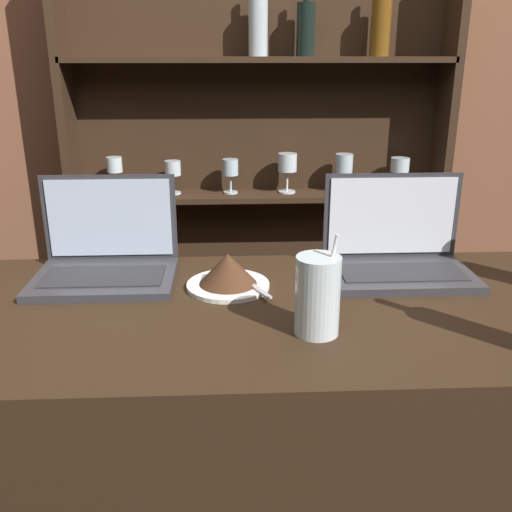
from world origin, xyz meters
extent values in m
cube|color=brown|center=(0.00, 1.46, 1.35)|extent=(7.00, 0.06, 2.70)
cube|color=#332114|center=(-0.54, 1.34, 0.97)|extent=(0.03, 0.18, 1.93)
cube|color=#332114|center=(0.82, 1.34, 0.97)|extent=(0.03, 0.18, 1.93)
cube|color=#332114|center=(0.14, 1.43, 0.97)|extent=(1.39, 0.02, 1.93)
cube|color=#332114|center=(0.14, 1.34, 0.58)|extent=(1.35, 0.18, 0.02)
cube|color=#332114|center=(0.14, 1.34, 1.06)|extent=(1.35, 0.18, 0.02)
cube|color=#332114|center=(0.14, 1.34, 1.55)|extent=(1.35, 0.18, 0.02)
cylinder|color=silver|center=(-0.38, 1.34, 1.08)|extent=(0.05, 0.05, 0.01)
cylinder|color=silver|center=(-0.38, 1.34, 1.12)|extent=(0.01, 0.01, 0.08)
cylinder|color=silver|center=(-0.38, 1.34, 1.19)|extent=(0.06, 0.06, 0.05)
cylinder|color=silver|center=(-0.17, 1.34, 1.08)|extent=(0.05, 0.05, 0.01)
cylinder|color=silver|center=(-0.17, 1.34, 1.11)|extent=(0.01, 0.01, 0.06)
cylinder|color=silver|center=(-0.17, 1.34, 1.17)|extent=(0.06, 0.06, 0.05)
cylinder|color=silver|center=(0.04, 1.34, 1.08)|extent=(0.05, 0.05, 0.01)
cylinder|color=silver|center=(0.04, 1.34, 1.11)|extent=(0.01, 0.01, 0.06)
cylinder|color=silver|center=(0.04, 1.34, 1.17)|extent=(0.06, 0.06, 0.06)
cylinder|color=silver|center=(0.25, 1.34, 1.08)|extent=(0.06, 0.06, 0.01)
cylinder|color=silver|center=(0.25, 1.34, 1.12)|extent=(0.01, 0.01, 0.07)
cylinder|color=silver|center=(0.25, 1.34, 1.19)|extent=(0.07, 0.07, 0.07)
cylinder|color=silver|center=(0.46, 1.34, 1.08)|extent=(0.06, 0.06, 0.01)
cylinder|color=silver|center=(0.46, 1.34, 1.11)|extent=(0.01, 0.01, 0.07)
cylinder|color=silver|center=(0.46, 1.34, 1.18)|extent=(0.07, 0.07, 0.07)
cylinder|color=silver|center=(0.67, 1.34, 1.08)|extent=(0.06, 0.06, 0.01)
cylinder|color=silver|center=(0.67, 1.34, 1.12)|extent=(0.01, 0.01, 0.07)
cylinder|color=silver|center=(0.67, 1.34, 1.18)|extent=(0.07, 0.07, 0.05)
cylinder|color=brown|center=(0.56, 1.34, 1.65)|extent=(0.07, 0.07, 0.18)
cylinder|color=black|center=(0.30, 1.34, 1.64)|extent=(0.06, 0.06, 0.17)
cylinder|color=#B2C1C6|center=(0.14, 1.34, 1.65)|extent=(0.07, 0.07, 0.19)
cube|color=#333338|center=(-0.25, 0.46, 1.09)|extent=(0.31, 0.23, 0.02)
cube|color=#28282B|center=(-0.25, 0.45, 1.10)|extent=(0.27, 0.13, 0.00)
cube|color=#333338|center=(-0.25, 0.58, 1.20)|extent=(0.31, 0.00, 0.21)
cube|color=silver|center=(-0.25, 0.57, 1.20)|extent=(0.29, 0.01, 0.19)
cube|color=#333338|center=(0.42, 0.46, 1.09)|extent=(0.33, 0.21, 0.02)
cube|color=#28282B|center=(0.42, 0.45, 1.10)|extent=(0.28, 0.12, 0.00)
cube|color=#333338|center=(0.42, 0.56, 1.20)|extent=(0.33, 0.00, 0.21)
cube|color=white|center=(0.42, 0.56, 1.20)|extent=(0.30, 0.01, 0.19)
cylinder|color=white|center=(0.03, 0.42, 1.08)|extent=(0.18, 0.18, 0.01)
cone|color=#422616|center=(0.03, 0.42, 1.12)|extent=(0.13, 0.13, 0.07)
cube|color=#B7B7BC|center=(0.08, 0.41, 1.09)|extent=(0.08, 0.16, 0.00)
cylinder|color=silver|center=(0.19, 0.20, 1.15)|extent=(0.08, 0.08, 0.15)
cylinder|color=white|center=(0.20, 0.20, 1.17)|extent=(0.04, 0.01, 0.19)
camera|label=1|loc=(0.03, -0.75, 1.57)|focal=40.00mm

